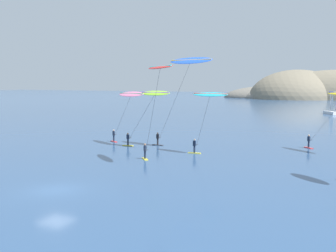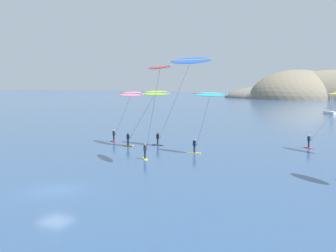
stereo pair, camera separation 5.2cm
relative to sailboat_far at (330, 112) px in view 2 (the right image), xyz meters
The scene contains 8 objects.
ground_plane 91.68m from the sailboat_far, 97.99° to the right, with size 600.00×600.00×0.00m, color #2D4C75.
headland_island 103.01m from the sailboat_far, 99.81° to the left, with size 98.40×51.58×28.54m.
sailboat_far is the anchor object (origin of this frame).
kitesurfer_red 79.82m from the sailboat_far, 97.10° to the right, with size 6.24×5.52×10.00m.
kitesurfer_pink 71.48m from the sailboat_far, 105.55° to the right, with size 7.73×4.76×7.14m.
kitesurfer_cyan 71.64m from the sailboat_far, 95.99° to the right, with size 5.19×2.24×7.21m.
kitesurfer_lime 71.75m from the sailboat_far, 102.28° to the right, with size 7.65×2.34×7.31m.
kitesurfer_blue 69.54m from the sailboat_far, 99.33° to the right, with size 9.07×2.85×11.38m.
Camera 2 is at (21.56, -24.92, 8.34)m, focal length 45.00 mm.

